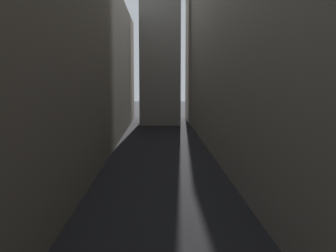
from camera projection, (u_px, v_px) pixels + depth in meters
name	position (u px, v px, depth m)	size (l,w,h in m)	color
ground_plane	(162.00, 174.00, 37.08)	(264.00, 264.00, 0.00)	black
building_block_left	(13.00, 57.00, 37.72)	(15.11, 108.00, 20.15)	#756B5B
building_block_right	(285.00, 26.00, 37.95)	(10.86, 108.00, 25.71)	gray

